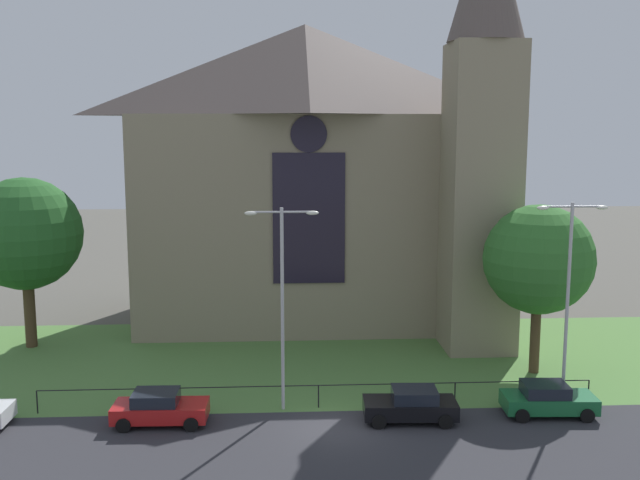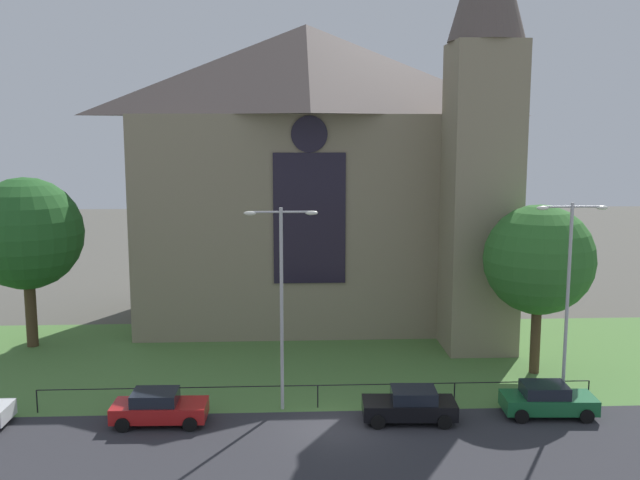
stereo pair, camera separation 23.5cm
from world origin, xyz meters
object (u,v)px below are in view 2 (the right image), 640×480
Objects in this scene: tree_right_near at (539,260)px; parked_car_black at (410,405)px; tree_left_far at (26,234)px; parked_car_red at (159,408)px; streetlamp_near at (281,286)px; parked_car_green at (547,400)px; church_building at (318,171)px; streetlamp_far at (569,281)px.

tree_right_near is 2.15× the size of parked_car_black.
parked_car_red is (9.71, -12.26, -6.17)m from tree_left_far.
tree_left_far is 25.25m from parked_car_black.
streetlamp_near is 2.24× the size of parked_car_green.
parked_car_green is (17.77, 0.06, 0.00)m from parked_car_red.
parked_car_black is (3.33, -18.20, -9.53)m from church_building.
streetlamp_near is at bearing -13.55° from parked_car_black.
church_building is 2.83× the size of tree_right_near.
tree_right_near is at bearing -138.88° from parked_car_black.
tree_left_far is 1.06× the size of streetlamp_far.
tree_right_near is 4.55m from streetlamp_far.
church_building is at bearing 121.48° from parked_car_green.
streetlamp_near is at bearing -161.61° from tree_right_near.
parked_car_red is at bearing -165.64° from streetlamp_near.
church_building is 20.81m from parked_car_black.
streetlamp_far is 2.28× the size of parked_car_green.
parked_car_green is at bearing -61.31° from church_building.
parked_car_black is (11.32, -0.27, 0.00)m from parked_car_red.
streetlamp_far is at bearing 50.24° from parked_car_green.
streetlamp_far is 19.79m from parked_car_red.
church_building is 2.52× the size of tree_left_far.
tree_left_far is 2.41× the size of parked_car_black.
parked_car_red is at bearing 1.38° from parked_car_black.
church_building is 21.82m from parked_car_red.
church_building is at bearing 17.75° from tree_left_far.
parked_car_red is 11.33m from parked_car_black.
streetlamp_near is at bearing 176.46° from parked_car_green.
parked_car_red and parked_car_black have the same top height.
tree_left_far is at bearing 158.85° from parked_car_green.
tree_right_near is at bearing 79.14° from parked_car_green.
parked_car_red and parked_car_green have the same top height.
tree_right_near is 11.45m from parked_car_black.
parked_car_red is (-19.01, -1.42, -5.32)m from streetlamp_far.
streetlamp_near reaches higher than parked_car_red.
tree_right_near reaches higher than parked_car_green.
tree_left_far reaches higher than parked_car_red.
streetlamp_far is (28.72, -10.84, -0.86)m from tree_left_far.
streetlamp_near is at bearing 15.69° from parked_car_red.
tree_right_near is 0.96× the size of streetlamp_near.
streetlamp_far is 9.50m from parked_car_black.
parked_car_green is at bearing -6.33° from streetlamp_near.
parked_car_red is 0.99× the size of parked_car_black.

